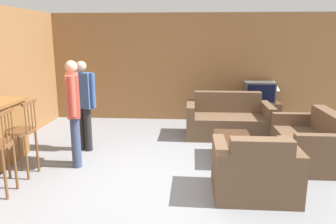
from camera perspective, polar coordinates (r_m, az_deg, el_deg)
ground_plane at (r=4.81m, az=1.32°, el=-12.18°), size 24.00×24.00×0.00m
wall_back at (r=8.10m, az=2.69°, el=7.73°), size 9.40×0.08×2.60m
wall_left at (r=6.72m, az=-27.11°, el=5.22°), size 0.08×8.72×2.60m
bar_chair_mid at (r=5.30m, az=-24.08°, el=-3.84°), size 0.44×0.44×1.14m
couch_far at (r=6.98m, az=10.43°, el=-1.55°), size 1.74×0.95×0.89m
armchair_near at (r=4.49m, az=14.88°, el=-10.09°), size 1.06×0.90×0.87m
loveseat_right at (r=5.94m, az=23.58°, el=-5.09°), size 0.87×1.51×0.85m
coffee_table at (r=5.62m, az=11.26°, el=-4.89°), size 0.60×1.00×0.40m
tv_unit at (r=8.03m, az=15.40°, el=-0.20°), size 0.96×0.56×0.55m
tv at (r=7.93m, az=15.62°, el=3.39°), size 0.69×0.41×0.47m
table_lamp at (r=7.98m, az=17.90°, el=4.32°), size 0.29×0.29×0.51m
person_by_window at (r=6.06m, az=-14.57°, el=1.88°), size 0.53×0.35×1.63m
person_by_counter at (r=5.34m, az=-16.09°, el=0.69°), size 0.33×0.58×1.69m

